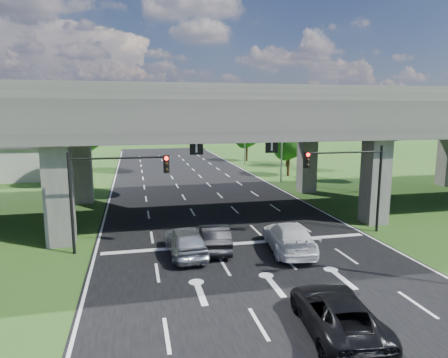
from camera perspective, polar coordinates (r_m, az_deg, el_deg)
name	(u,v)px	position (r m, az deg, el deg)	size (l,w,h in m)	color
ground	(257,264)	(22.45, 4.69, -12.05)	(160.00, 160.00, 0.00)	#254B18
road	(219,217)	(31.64, -0.74, -5.49)	(18.00, 120.00, 0.03)	black
overpass	(213,116)	(32.50, -1.52, 9.02)	(80.00, 15.00, 10.00)	#393633
signal_right	(352,173)	(28.01, 17.79, 0.77)	(5.76, 0.54, 6.00)	black
signal_left	(109,182)	(24.21, -16.07, -0.48)	(5.76, 0.54, 6.00)	black
streetlight_far	(279,132)	(46.91, 7.84, 6.61)	(3.38, 0.25, 10.00)	gray
streetlight_beyond	(242,127)	(62.13, 2.63, 7.43)	(3.38, 0.25, 10.00)	gray
tree_left_near	(62,144)	(46.63, -22.18, 4.70)	(4.50, 4.50, 7.80)	black
tree_left_mid	(48,144)	(55.06, -23.90, 4.57)	(3.91, 3.90, 6.76)	black
tree_left_far	(87,133)	(62.31, -18.94, 6.27)	(4.80, 4.80, 8.32)	black
tree_right_near	(289,141)	(51.79, 9.31, 5.36)	(4.20, 4.20, 7.28)	black
tree_right_mid	(288,139)	(60.33, 9.11, 5.66)	(3.91, 3.90, 6.76)	black
tree_right_far	(247,132)	(66.56, 3.33, 6.69)	(4.50, 4.50, 7.80)	black
car_silver	(186,241)	(23.48, -5.48, -8.79)	(2.01, 5.00, 1.70)	#B1B4B9
car_dark	(214,237)	(24.31, -1.38, -8.28)	(1.64, 4.70, 1.55)	black
car_white	(289,237)	(24.36, 9.26, -8.18)	(2.38, 5.87, 1.70)	silver
car_trailing	(337,313)	(16.43, 15.78, -17.92)	(2.53, 5.48, 1.52)	black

